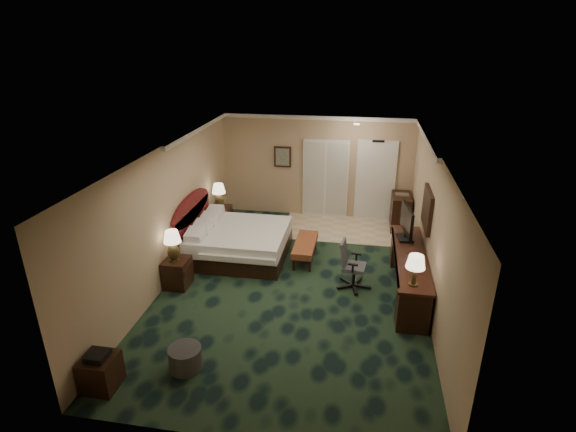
% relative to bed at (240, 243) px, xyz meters
% --- Properties ---
extents(floor, '(5.00, 7.50, 0.00)m').
position_rel_bed_xyz_m(floor, '(1.38, -1.04, -0.32)').
color(floor, black).
rests_on(floor, ground).
extents(ceiling, '(5.00, 7.50, 0.00)m').
position_rel_bed_xyz_m(ceiling, '(1.38, -1.04, 2.38)').
color(ceiling, white).
rests_on(ceiling, wall_back).
extents(wall_back, '(5.00, 0.00, 2.70)m').
position_rel_bed_xyz_m(wall_back, '(1.38, 2.71, 1.03)').
color(wall_back, tan).
rests_on(wall_back, ground).
extents(wall_front, '(5.00, 0.00, 2.70)m').
position_rel_bed_xyz_m(wall_front, '(1.38, -4.79, 1.03)').
color(wall_front, tan).
rests_on(wall_front, ground).
extents(wall_left, '(0.00, 7.50, 2.70)m').
position_rel_bed_xyz_m(wall_left, '(-1.12, -1.04, 1.03)').
color(wall_left, tan).
rests_on(wall_left, ground).
extents(wall_right, '(0.00, 7.50, 2.70)m').
position_rel_bed_xyz_m(wall_right, '(3.88, -1.04, 1.03)').
color(wall_right, tan).
rests_on(wall_right, ground).
extents(crown_molding, '(5.00, 7.50, 0.10)m').
position_rel_bed_xyz_m(crown_molding, '(1.38, -1.04, 2.33)').
color(crown_molding, silver).
rests_on(crown_molding, wall_back).
extents(tile_patch, '(3.20, 1.70, 0.01)m').
position_rel_bed_xyz_m(tile_patch, '(2.28, 1.86, -0.32)').
color(tile_patch, beige).
rests_on(tile_patch, ground).
extents(headboard, '(0.12, 2.00, 1.40)m').
position_rel_bed_xyz_m(headboard, '(-1.06, -0.04, 0.38)').
color(headboard, '#4F0A11').
rests_on(headboard, ground).
extents(entry_door, '(1.02, 0.06, 2.18)m').
position_rel_bed_xyz_m(entry_door, '(2.93, 2.68, 0.73)').
color(entry_door, silver).
rests_on(entry_door, ground).
extents(closet_doors, '(1.20, 0.06, 2.10)m').
position_rel_bed_xyz_m(closet_doors, '(1.63, 2.67, 0.73)').
color(closet_doors, beige).
rests_on(closet_doors, ground).
extents(wall_art, '(0.45, 0.06, 0.55)m').
position_rel_bed_xyz_m(wall_art, '(0.48, 2.67, 1.28)').
color(wall_art, '#506258').
rests_on(wall_art, wall_back).
extents(wall_mirror, '(0.05, 0.95, 0.75)m').
position_rel_bed_xyz_m(wall_mirror, '(3.84, -0.44, 1.23)').
color(wall_mirror, white).
rests_on(wall_mirror, wall_right).
extents(bed, '(2.05, 1.90, 0.65)m').
position_rel_bed_xyz_m(bed, '(0.00, 0.00, 0.00)').
color(bed, silver).
rests_on(bed, ground).
extents(nightstand_near, '(0.46, 0.53, 0.57)m').
position_rel_bed_xyz_m(nightstand_near, '(-0.87, -1.45, -0.04)').
color(nightstand_near, black).
rests_on(nightstand_near, ground).
extents(nightstand_far, '(0.50, 0.57, 0.62)m').
position_rel_bed_xyz_m(nightstand_far, '(-0.86, 1.24, -0.01)').
color(nightstand_far, black).
rests_on(nightstand_far, ground).
extents(lamp_near, '(0.41, 0.41, 0.62)m').
position_rel_bed_xyz_m(lamp_near, '(-0.90, -1.47, 0.56)').
color(lamp_near, '#30220F').
rests_on(lamp_near, nightstand_near).
extents(lamp_far, '(0.35, 0.35, 0.62)m').
position_rel_bed_xyz_m(lamp_far, '(-0.85, 1.25, 0.61)').
color(lamp_far, '#30220F').
rests_on(lamp_far, nightstand_far).
extents(bed_bench, '(0.44, 1.26, 0.43)m').
position_rel_bed_xyz_m(bed_bench, '(1.45, 0.07, -0.11)').
color(bed_bench, maroon).
rests_on(bed_bench, ground).
extents(ottoman, '(0.52, 0.52, 0.35)m').
position_rel_bed_xyz_m(ottoman, '(0.16, -3.66, -0.15)').
color(ottoman, '#313131').
rests_on(ottoman, ground).
extents(side_table, '(0.47, 0.47, 0.50)m').
position_rel_bed_xyz_m(side_table, '(-0.86, -4.22, -0.07)').
color(side_table, black).
rests_on(side_table, ground).
extents(desk, '(0.59, 2.76, 0.80)m').
position_rel_bed_xyz_m(desk, '(3.56, -0.92, 0.07)').
color(desk, black).
rests_on(desk, ground).
extents(tv, '(0.19, 0.89, 0.69)m').
position_rel_bed_xyz_m(tv, '(3.51, -0.23, 0.82)').
color(tv, black).
rests_on(tv, desk).
extents(desk_lamp, '(0.39, 0.39, 0.55)m').
position_rel_bed_xyz_m(desk_lamp, '(3.52, -2.02, 0.75)').
color(desk_lamp, '#30220F').
rests_on(desk_lamp, desk).
extents(desk_chair, '(0.62, 0.59, 0.97)m').
position_rel_bed_xyz_m(desk_chair, '(2.54, -0.92, 0.16)').
color(desk_chair, '#494A50').
rests_on(desk_chair, ground).
extents(minibar, '(0.47, 0.85, 0.89)m').
position_rel_bed_xyz_m(minibar, '(3.59, 2.16, 0.12)').
color(minibar, black).
rests_on(minibar, ground).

